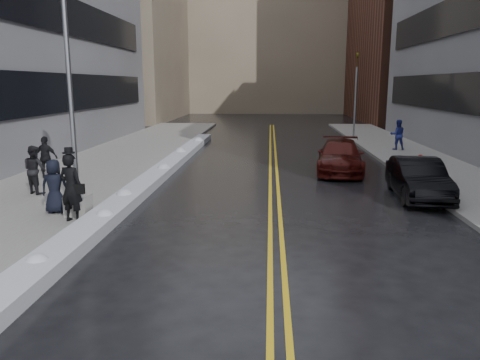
% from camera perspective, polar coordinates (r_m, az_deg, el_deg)
% --- Properties ---
extents(ground, '(160.00, 160.00, 0.00)m').
position_cam_1_polar(ground, '(11.91, -7.79, -7.88)').
color(ground, black).
rests_on(ground, ground).
extents(sidewalk_west, '(5.50, 50.00, 0.15)m').
position_cam_1_polar(sidewalk_west, '(22.81, -17.09, 1.33)').
color(sidewalk_west, gray).
rests_on(sidewalk_west, ground).
extents(sidewalk_east, '(4.00, 50.00, 0.15)m').
position_cam_1_polar(sidewalk_east, '(22.69, 23.42, 0.83)').
color(sidewalk_east, gray).
rests_on(sidewalk_east, ground).
extents(lane_line_left, '(0.12, 50.00, 0.01)m').
position_cam_1_polar(lane_line_left, '(21.36, 3.71, 0.96)').
color(lane_line_left, gold).
rests_on(lane_line_left, ground).
extents(lane_line_right, '(0.12, 50.00, 0.01)m').
position_cam_1_polar(lane_line_right, '(21.36, 4.52, 0.95)').
color(lane_line_right, gold).
rests_on(lane_line_right, ground).
extents(snow_ridge, '(0.90, 30.00, 0.34)m').
position_cam_1_polar(snow_ridge, '(19.94, -10.21, 0.51)').
color(snow_ridge, silver).
rests_on(snow_ridge, ground).
extents(building_west_far, '(14.00, 22.00, 18.00)m').
position_cam_1_polar(building_west_far, '(58.02, -14.84, 16.27)').
color(building_west_far, gray).
rests_on(building_west_far, ground).
extents(building_far, '(36.00, 16.00, 22.00)m').
position_cam_1_polar(building_far, '(71.34, 3.55, 17.30)').
color(building_far, gray).
rests_on(building_far, ground).
extents(lamppost, '(0.65, 0.65, 7.62)m').
position_cam_1_polar(lamppost, '(14.22, -19.67, 5.22)').
color(lamppost, gray).
rests_on(lamppost, sidewalk_west).
extents(fire_hydrant, '(0.26, 0.26, 0.73)m').
position_cam_1_polar(fire_hydrant, '(22.29, 21.09, 2.07)').
color(fire_hydrant, maroon).
rests_on(fire_hydrant, sidewalk_east).
extents(traffic_signal, '(0.16, 0.20, 6.00)m').
position_cam_1_polar(traffic_signal, '(35.54, 13.92, 10.42)').
color(traffic_signal, gray).
rests_on(traffic_signal, sidewalk_east).
extents(pedestrian_fedora, '(0.80, 0.63, 1.94)m').
position_cam_1_polar(pedestrian_fedora, '(13.84, -19.88, -0.89)').
color(pedestrian_fedora, black).
rests_on(pedestrian_fedora, sidewalk_west).
extents(pedestrian_b, '(1.04, 0.97, 1.71)m').
position_cam_1_polar(pedestrian_b, '(17.91, -23.73, 1.16)').
color(pedestrian_b, black).
rests_on(pedestrian_b, sidewalk_west).
extents(pedestrian_c, '(0.85, 0.62, 1.63)m').
position_cam_1_polar(pedestrian_c, '(14.98, -21.67, -0.72)').
color(pedestrian_c, black).
rests_on(pedestrian_c, sidewalk_west).
extents(pedestrian_d, '(1.04, 0.52, 1.72)m').
position_cam_1_polar(pedestrian_d, '(20.73, -22.58, 2.57)').
color(pedestrian_d, black).
rests_on(pedestrian_d, sidewalk_west).
extents(pedestrian_east, '(0.86, 0.68, 1.76)m').
position_cam_1_polar(pedestrian_east, '(29.04, 18.66, 5.25)').
color(pedestrian_east, navy).
rests_on(pedestrian_east, sidewalk_east).
extents(car_black, '(1.72, 4.36, 1.41)m').
position_cam_1_polar(car_black, '(17.46, 20.89, 0.14)').
color(car_black, black).
rests_on(car_black, ground).
extents(car_maroon, '(2.64, 5.17, 1.44)m').
position_cam_1_polar(car_maroon, '(21.75, 12.13, 2.83)').
color(car_maroon, '#410D0A').
rests_on(car_maroon, ground).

